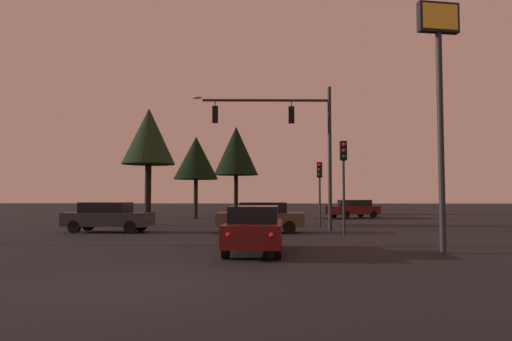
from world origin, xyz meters
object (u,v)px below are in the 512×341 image
object	(u,v)px
car_nearside_lane	(255,228)
tree_left_far	(149,137)
traffic_signal_mast_arm	(291,132)
traffic_light_corner_right	(320,181)
car_crossing_right	(108,217)
tree_behind_sign	(236,151)
car_far_lane	(354,208)
tree_center_horizon	(196,158)
traffic_light_corner_left	(344,169)
car_crossing_left	(261,217)
store_sign_illuminated	(439,71)

from	to	relation	value
car_nearside_lane	tree_left_far	distance (m)	16.79
traffic_signal_mast_arm	traffic_light_corner_right	world-z (taller)	traffic_signal_mast_arm
car_crossing_right	tree_behind_sign	distance (m)	25.20
traffic_signal_mast_arm	car_crossing_right	size ratio (longest dim) A/B	1.71
car_nearside_lane	car_far_lane	bearing A→B (deg)	73.59
car_crossing_right	tree_behind_sign	world-z (taller)	tree_behind_sign
tree_left_far	tree_center_horizon	size ratio (longest dim) A/B	1.11
car_crossing_right	traffic_signal_mast_arm	bearing A→B (deg)	8.19
car_nearside_lane	car_far_lane	distance (m)	25.68
traffic_light_corner_left	car_crossing_left	size ratio (longest dim) A/B	1.00
traffic_light_corner_left	traffic_light_corner_right	world-z (taller)	traffic_light_corner_left
traffic_light_corner_left	tree_behind_sign	world-z (taller)	tree_behind_sign
tree_left_far	store_sign_illuminated	bearing A→B (deg)	-46.21
car_nearside_lane	car_crossing_right	bearing A→B (deg)	133.02
traffic_light_corner_left	tree_center_horizon	distance (m)	19.25
car_crossing_left	car_crossing_right	world-z (taller)	same
traffic_signal_mast_arm	tree_behind_sign	size ratio (longest dim) A/B	0.86
traffic_light_corner_left	traffic_signal_mast_arm	bearing A→B (deg)	127.21
car_far_lane	car_crossing_left	bearing A→B (deg)	-114.35
traffic_signal_mast_arm	traffic_light_corner_right	distance (m)	3.81
traffic_light_corner_right	tree_left_far	distance (m)	11.26
car_far_lane	tree_center_horizon	size ratio (longest dim) A/B	0.71
traffic_light_corner_left	tree_behind_sign	size ratio (longest dim) A/B	0.49
traffic_light_corner_right	tree_left_far	size ratio (longest dim) A/B	0.51
car_crossing_left	tree_behind_sign	bearing A→B (deg)	97.85
store_sign_illuminated	tree_center_horizon	xyz separation A→B (m)	(-11.95, 22.98, -0.94)
tree_left_far	tree_center_horizon	distance (m)	9.08
car_crossing_right	tree_left_far	size ratio (longest dim) A/B	0.60
traffic_signal_mast_arm	car_far_lane	xyz separation A→B (m)	(5.75, 14.86, -4.46)
traffic_light_corner_right	car_crossing_right	size ratio (longest dim) A/B	0.85
car_nearside_lane	car_crossing_right	world-z (taller)	same
tree_behind_sign	car_crossing_left	bearing A→B (deg)	-82.15
car_far_lane	tree_left_far	distance (m)	18.61
traffic_light_corner_right	tree_center_horizon	bearing A→B (deg)	129.29
traffic_light_corner_right	car_far_lane	distance (m)	13.36
car_crossing_left	car_far_lane	bearing A→B (deg)	65.65
car_nearside_lane	car_crossing_right	xyz separation A→B (m)	(-7.86, 8.43, 0.00)
traffic_light_corner_left	tree_behind_sign	bearing A→B (deg)	105.58
traffic_light_corner_left	store_sign_illuminated	world-z (taller)	store_sign_illuminated
traffic_signal_mast_arm	traffic_light_corner_right	bearing A→B (deg)	52.74
traffic_signal_mast_arm	car_crossing_right	bearing A→B (deg)	-171.81
traffic_light_corner_left	tree_behind_sign	xyz separation A→B (m)	(-7.21, 25.87, 3.36)
traffic_light_corner_left	store_sign_illuminated	bearing A→B (deg)	-71.22
tree_center_horizon	store_sign_illuminated	bearing A→B (deg)	-62.53
tree_behind_sign	traffic_light_corner_left	bearing A→B (deg)	-74.42
car_far_lane	store_sign_illuminated	xyz separation A→B (m)	(-1.21, -24.42, 5.11)
traffic_signal_mast_arm	car_crossing_right	world-z (taller)	traffic_signal_mast_arm
traffic_signal_mast_arm	traffic_light_corner_left	distance (m)	4.41
store_sign_illuminated	tree_behind_sign	world-z (taller)	tree_behind_sign
traffic_light_corner_right	tree_behind_sign	distance (m)	21.89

